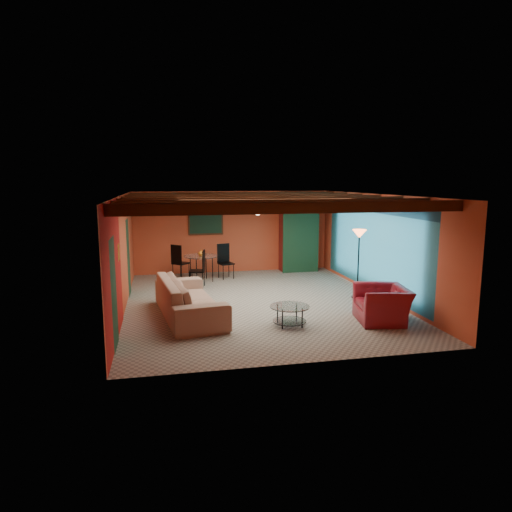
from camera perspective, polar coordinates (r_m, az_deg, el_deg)
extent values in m
cube|color=gray|center=(11.62, 0.20, -5.76)|extent=(6.50, 8.00, 0.01)
cube|color=silver|center=(11.22, 0.21, 7.67)|extent=(6.50, 8.00, 0.01)
cube|color=#C74E2D|center=(15.24, -2.95, 3.05)|extent=(6.50, 0.02, 2.70)
cube|color=#A21612|center=(11.13, -16.38, 0.28)|extent=(0.02, 8.00, 2.70)
cube|color=teal|center=(12.43, 15.03, 1.27)|extent=(0.02, 8.00, 2.70)
imported|color=#957360|center=(10.41, -8.37, -5.22)|extent=(1.53, 3.08, 0.86)
imported|color=maroon|center=(10.33, 15.54, -5.85)|extent=(1.23, 1.35, 0.77)
cube|color=maroon|center=(15.48, 5.31, 2.01)|extent=(1.21, 0.60, 2.10)
cube|color=black|center=(15.06, -6.33, 4.07)|extent=(1.05, 0.03, 0.65)
imported|color=#26661E|center=(15.37, 5.38, 6.78)|extent=(0.49, 0.44, 0.47)
imported|color=orange|center=(13.87, -6.92, 1.66)|extent=(0.22, 0.22, 0.18)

